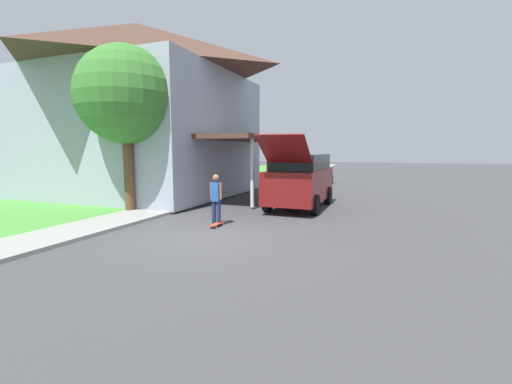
# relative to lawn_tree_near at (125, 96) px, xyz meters

# --- Properties ---
(ground_plane) EXTENTS (120.00, 120.00, 0.00)m
(ground_plane) POSITION_rel_lawn_tree_near_xyz_m (4.38, -1.97, -4.31)
(ground_plane) COLOR #3D3D3F
(lawn) EXTENTS (10.00, 80.00, 0.08)m
(lawn) POSITION_rel_lawn_tree_near_xyz_m (-3.62, 4.03, -4.27)
(lawn) COLOR #478E38
(lawn) RESTS_ON ground_plane
(sidewalk) EXTENTS (1.80, 80.00, 0.10)m
(sidewalk) POSITION_rel_lawn_tree_near_xyz_m (0.78, 4.03, -4.26)
(sidewalk) COLOR gray
(sidewalk) RESTS_ON ground_plane
(house) EXTENTS (12.85, 9.63, 8.65)m
(house) POSITION_rel_lawn_tree_near_xyz_m (-3.17, 4.58, 0.25)
(house) COLOR #99A3B2
(house) RESTS_ON lawn
(lawn_tree_near) EXTENTS (3.54, 3.54, 6.02)m
(lawn_tree_near) POSITION_rel_lawn_tree_near_xyz_m (0.00, 0.00, 0.00)
(lawn_tree_near) COLOR brown
(lawn_tree_near) RESTS_ON lawn
(suv_parked) EXTENTS (2.06, 5.23, 2.86)m
(suv_parked) POSITION_rel_lawn_tree_near_xyz_m (5.74, 3.35, -3.14)
(suv_parked) COLOR maroon
(suv_parked) RESTS_ON ground_plane
(car_down_street) EXTENTS (1.90, 4.11, 1.38)m
(car_down_street) POSITION_rel_lawn_tree_near_xyz_m (4.46, 12.77, -3.64)
(car_down_street) COLOR #B7B7BC
(car_down_street) RESTS_ON ground_plane
(skateboarder) EXTENTS (0.41, 0.21, 1.60)m
(skateboarder) POSITION_rel_lawn_tree_near_xyz_m (4.11, -0.83, -3.43)
(skateboarder) COLOR #192347
(skateboarder) RESTS_ON ground_plane
(skateboard) EXTENTS (0.21, 0.76, 0.10)m
(skateboard) POSITION_rel_lawn_tree_near_xyz_m (4.21, -0.97, -4.23)
(skateboard) COLOR #B73D23
(skateboard) RESTS_ON ground_plane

